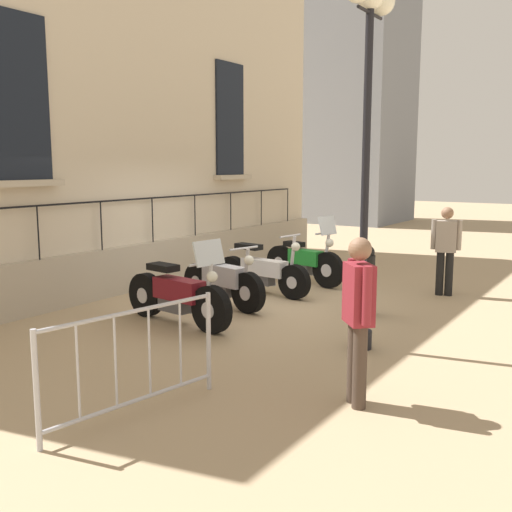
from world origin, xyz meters
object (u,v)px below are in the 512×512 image
crowd_barrier (133,359)px  pedestrian_walking (446,246)px  motorcycle_silver (223,282)px  pedestrian_standing (358,312)px  lamppost (368,80)px  bollard (367,280)px  motorcycle_maroon (178,296)px  motorcycle_white (263,272)px  motorcycle_green (305,262)px

crowd_barrier → pedestrian_walking: 7.01m
pedestrian_walking → crowd_barrier: bearing=-97.7°
motorcycle_silver → pedestrian_standing: (3.57, -2.61, 0.53)m
lamppost → bollard: bearing=110.5°
pedestrian_standing → motorcycle_silver: bearing=143.8°
lamppost → pedestrian_standing: size_ratio=2.70×
bollard → motorcycle_maroon: bearing=-135.6°
crowd_barrier → pedestrian_standing: pedestrian_standing is taller
lamppost → motorcycle_white: bearing=143.8°
motorcycle_green → motorcycle_white: bearing=-99.5°
motorcycle_white → motorcycle_maroon: bearing=-87.5°
motorcycle_green → lamppost: bearing=-51.5°
pedestrian_walking → pedestrian_standing: bearing=-82.7°
motorcycle_maroon → motorcycle_silver: motorcycle_maroon is taller
motorcycle_silver → pedestrian_standing: bearing=-36.2°
motorcycle_maroon → crowd_barrier: 3.28m
motorcycle_silver → crowd_barrier: 4.45m
motorcycle_green → crowd_barrier: bearing=-75.2°
bollard → pedestrian_walking: size_ratio=0.69×
motorcycle_white → pedestrian_standing: size_ratio=1.26×
lamppost → bollard: 3.34m
pedestrian_standing → pedestrian_walking: 5.57m
motorcycle_maroon → crowd_barrier: size_ratio=1.12×
motorcycle_maroon → bollard: size_ratio=1.93×
motorcycle_white → pedestrian_walking: 3.36m
bollard → motorcycle_green: bearing=140.7°
motorcycle_white → pedestrian_standing: 5.27m
motorcycle_maroon → motorcycle_green: bearing=88.5°
motorcycle_green → pedestrian_standing: 6.11m
pedestrian_walking → motorcycle_maroon: bearing=-123.2°
motorcycle_maroon → motorcycle_white: motorcycle_maroon is taller
motorcycle_silver → pedestrian_walking: (2.86, 2.92, 0.49)m
motorcycle_silver → motorcycle_green: 2.48m
motorcycle_maroon → motorcycle_white: (-0.11, 2.51, -0.04)m
motorcycle_maroon → motorcycle_green: (0.10, 3.74, 0.00)m
lamppost → crowd_barrier: size_ratio=2.35×
crowd_barrier → pedestrian_standing: (1.65, 1.40, 0.39)m
crowd_barrier → bollard: size_ratio=1.73×
crowd_barrier → lamppost: bearing=73.2°
motorcycle_silver → motorcycle_green: bearing=85.1°
motorcycle_maroon → motorcycle_white: 2.51m
motorcycle_green → pedestrian_standing: pedestrian_standing is taller
motorcycle_silver → motorcycle_maroon: bearing=-84.9°
lamppost → pedestrian_standing: bearing=-68.1°
pedestrian_standing → motorcycle_green: bearing=123.5°
motorcycle_green → bollard: bearing=-39.3°
motorcycle_white → crowd_barrier: size_ratio=1.10×
crowd_barrier → motorcycle_green: bearing=104.8°
crowd_barrier → pedestrian_standing: size_ratio=1.15×
motorcycle_green → crowd_barrier: 6.70m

